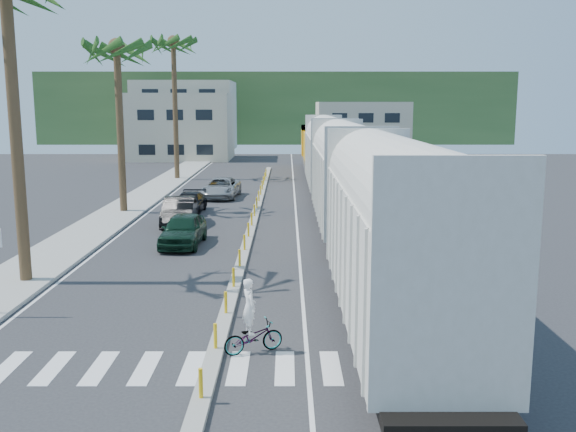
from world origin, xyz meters
name	(u,v)px	position (x,y,z in m)	size (l,w,h in m)	color
ground	(220,340)	(0.00, 0.00, 0.00)	(140.00, 140.00, 0.00)	#28282B
sidewalk	(132,204)	(-8.50, 25.00, 0.07)	(3.00, 90.00, 0.15)	gray
rails	(329,198)	(5.00, 28.00, 0.03)	(1.56, 100.00, 0.06)	black
median	(254,217)	(0.00, 19.96, 0.09)	(0.45, 60.00, 0.85)	gray
crosswalk	(211,368)	(0.00, -2.00, 0.01)	(14.00, 2.20, 0.01)	silver
lane_markings	(226,205)	(-2.15, 25.00, 0.00)	(9.42, 90.00, 0.01)	silver
freight_train	(338,169)	(5.00, 20.76, 2.91)	(3.00, 60.94, 5.85)	beige
palm_trees	(122,36)	(-8.10, 22.70, 10.81)	(3.50, 37.20, 13.75)	brown
buildings	(227,121)	(-6.41, 71.66, 4.36)	(38.00, 27.00, 10.00)	beige
hillside	(277,108)	(0.00, 100.00, 6.00)	(80.00, 20.00, 12.00)	#385628
car_lead	(183,230)	(-3.05, 12.60, 0.77)	(1.98, 4.60, 1.55)	black
car_second	(179,212)	(-4.07, 17.64, 0.80)	(2.02, 4.95, 1.60)	black
car_third	(189,203)	(-4.18, 22.00, 0.63)	(1.93, 4.42, 1.27)	black
car_rear	(221,188)	(-2.85, 28.63, 0.72)	(2.70, 5.32, 1.44)	#979A9C
cyclist	(252,330)	(1.01, -0.94, 0.65)	(1.84, 2.13, 2.10)	#9EA0A5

